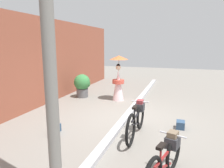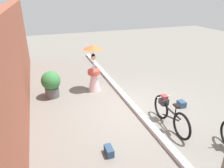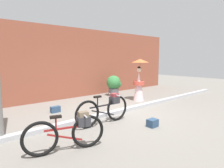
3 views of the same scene
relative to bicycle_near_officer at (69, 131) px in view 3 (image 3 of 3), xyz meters
The scene contains 9 objects.
ground_plane 3.11m from the bicycle_near_officer, 26.93° to the left, with size 30.00×30.00×0.00m, color gray.
building_wall 5.83m from the bicycle_near_officer, 61.16° to the left, with size 14.00×0.40×3.32m, color brown.
sidewalk_curb 3.10m from the bicycle_near_officer, 26.93° to the left, with size 14.00×0.20×0.12m, color #B2B2B7.
bicycle_near_officer is the anchor object (origin of this frame).
bicycle_far_side 1.84m from the bicycle_near_officer, 27.17° to the left, with size 1.84×0.48×0.85m.
person_with_parasol 5.32m from the bicycle_near_officer, 25.53° to the left, with size 0.77×0.77×1.86m.
potted_plant_by_door 6.19m from the bicycle_near_officer, 39.54° to the left, with size 0.73×0.71×1.03m.
backpack_on_pavement 2.48m from the bicycle_near_officer, ahead, with size 0.28×0.23×0.21m.
backpack_spare 3.12m from the bicycle_near_officer, 69.54° to the left, with size 0.33×0.17×0.21m.
Camera 3 is at (-4.62, -4.84, 1.87)m, focal length 31.61 mm.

